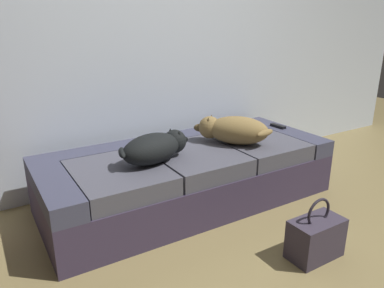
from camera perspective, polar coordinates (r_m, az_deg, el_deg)
The scene contains 7 objects.
ground_plane at distance 2.14m, azimuth 16.23°, elevation -20.28°, with size 10.00×10.00×0.00m, color olive.
back_wall at distance 3.10m, azimuth -6.89°, elevation 20.00°, with size 6.40×0.10×2.80m, color silver.
couch at distance 2.78m, azimuth -0.55°, elevation -4.85°, with size 2.15×0.89×0.42m.
dog_dark at distance 2.44m, azimuth -5.69°, elevation -0.52°, with size 0.57×0.34×0.20m.
dog_tan at distance 2.81m, azimuth 6.39°, elevation 2.22°, with size 0.51×0.54×0.21m.
tv_remote at distance 3.33m, azimuth 13.24°, elevation 2.74°, with size 0.04×0.15×0.02m, color black.
handbag at distance 2.31m, azimuth 18.69°, elevation -13.63°, with size 0.32×0.18×0.38m.
Camera 1 is at (-1.31, -1.06, 1.32)m, focal length 34.25 mm.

